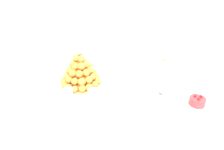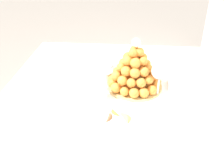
{
  "view_description": "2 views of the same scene",
  "coord_description": "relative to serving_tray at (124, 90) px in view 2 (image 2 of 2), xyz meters",
  "views": [
    {
      "loc": [
        -0.03,
        -0.91,
        1.33
      ],
      "look_at": [
        -0.12,
        0.03,
        0.84
      ],
      "focal_mm": 31.17,
      "sensor_mm": 36.0,
      "label": 1
    },
    {
      "loc": [
        0.66,
        0.06,
        1.34
      ],
      "look_at": [
        -0.12,
        -0.01,
        0.9
      ],
      "focal_mm": 40.6,
      "sensor_mm": 36.0,
      "label": 2
    }
  ],
  "objects": [
    {
      "name": "buffet_table",
      "position": [
        0.28,
        -0.04,
        -0.08
      ],
      "size": [
        1.62,
        1.02,
        0.73
      ],
      "color": "brown",
      "rests_on": "ground_plane"
    },
    {
      "name": "serving_tray",
      "position": [
        0.0,
        0.0,
        0.0
      ],
      "size": [
        0.59,
        0.4,
        0.02
      ],
      "color": "white",
      "rests_on": "buffet_table"
    },
    {
      "name": "croquembouche",
      "position": [
        -0.03,
        0.04,
        0.09
      ],
      "size": [
        0.25,
        0.25,
        0.23
      ],
      "color": "tan",
      "rests_on": "serving_tray"
    },
    {
      "name": "dessert_cup_left",
      "position": [
        -0.22,
        -0.1,
        0.02
      ],
      "size": [
        0.06,
        0.06,
        0.05
      ],
      "color": "silver",
      "rests_on": "serving_tray"
    },
    {
      "name": "dessert_cup_mid_left",
      "position": [
        -0.07,
        -0.09,
        0.02
      ],
      "size": [
        0.05,
        0.05,
        0.05
      ],
      "color": "silver",
      "rests_on": "serving_tray"
    },
    {
      "name": "dessert_cup_centre",
      "position": [
        0.07,
        -0.1,
        0.03
      ],
      "size": [
        0.06,
        0.06,
        0.05
      ],
      "color": "silver",
      "rests_on": "serving_tray"
    },
    {
      "name": "dessert_cup_mid_right",
      "position": [
        0.21,
        -0.08,
        0.03
      ],
      "size": [
        0.06,
        0.06,
        0.05
      ],
      "color": "silver",
      "rests_on": "serving_tray"
    },
    {
      "name": "macaron_goblet",
      "position": [
        0.43,
        -0.01,
        0.13
      ],
      "size": [
        0.14,
        0.14,
        0.23
      ],
      "color": "white",
      "rests_on": "buffet_table"
    },
    {
      "name": "wine_glass",
      "position": [
        0.03,
        0.14,
        0.11
      ],
      "size": [
        0.07,
        0.07,
        0.16
      ],
      "color": "silver",
      "rests_on": "buffet_table"
    }
  ]
}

